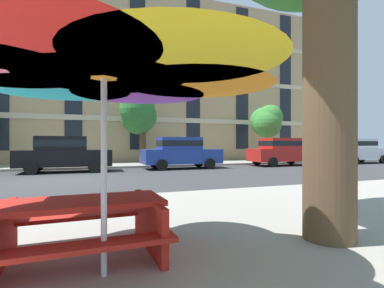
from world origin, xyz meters
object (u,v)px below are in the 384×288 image
sedan_black (64,153)px  street_tree_middle (139,115)px  sedan_red (282,151)px  sedan_blue (181,152)px  sedan_white (357,150)px  street_tree_right (267,121)px  patio_umbrella (104,59)px  picnic_table (81,225)px

sedan_black → street_tree_middle: size_ratio=0.92×
sedan_red → sedan_blue: bearing=180.0°
sedan_black → sedan_blue: (6.07, 0.00, 0.00)m
sedan_black → street_tree_middle: street_tree_middle is taller
sedan_blue → sedan_white: bearing=0.0°
sedan_black → sedan_blue: bearing=0.0°
sedan_red → street_tree_middle: size_ratio=0.92×
sedan_white → street_tree_right: street_tree_right is taller
sedan_red → street_tree_middle: bearing=157.8°
street_tree_middle → patio_umbrella: size_ratio=1.33×
sedan_black → street_tree_right: size_ratio=1.02×
street_tree_middle → patio_umbrella: bearing=-100.4°
picnic_table → sedan_black: bearing=95.1°
sedan_black → picnic_table: sedan_black is taller
sedan_white → patio_umbrella: (-18.22, -12.70, 1.28)m
sedan_white → street_tree_middle: (-15.24, 3.53, 2.38)m
sedan_black → street_tree_right: 14.15m
street_tree_middle → patio_umbrella: (-2.98, -16.23, -1.11)m
sedan_white → picnic_table: 22.08m
sedan_blue → sedan_black: bearing=180.0°
sedan_blue → picnic_table: 13.13m
sedan_blue → picnic_table: size_ratio=2.37×
sedan_blue → street_tree_right: street_tree_right is taller
street_tree_middle → picnic_table: (-3.20, -15.67, -2.85)m
sedan_red → sedan_white: same height
picnic_table → sedan_blue: bearing=67.6°
sedan_white → sedan_black: bearing=180.0°
sedan_red → street_tree_right: size_ratio=1.02×
street_tree_right → sedan_blue: bearing=-160.1°
street_tree_middle → picnic_table: bearing=-101.5°
sedan_blue → street_tree_right: 8.40m
street_tree_right → sedan_white: bearing=-25.4°
sedan_blue → sedan_red: same height
sedan_red → picnic_table: size_ratio=2.37×
sedan_red → picnic_table: bearing=-134.4°
sedan_black → sedan_white: same height
sedan_black → patio_umbrella: patio_umbrella is taller
patio_umbrella → sedan_red: bearing=47.5°
sedan_red → patio_umbrella: size_ratio=1.22×
sedan_black → sedan_white: bearing=0.0°
sedan_red → street_tree_middle: (-8.67, 3.53, 2.38)m
patio_umbrella → picnic_table: 1.84m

